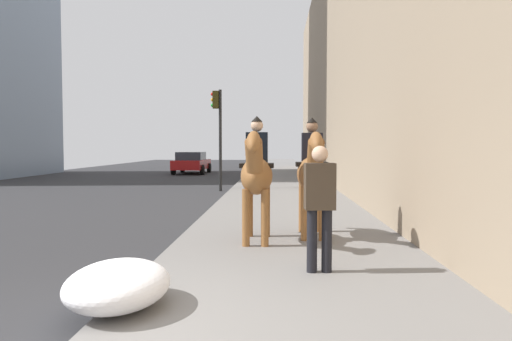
{
  "coord_description": "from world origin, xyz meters",
  "views": [
    {
      "loc": [
        -4.22,
        -1.8,
        1.81
      ],
      "look_at": [
        4.0,
        -1.47,
        1.4
      ],
      "focal_mm": 33.88,
      "sensor_mm": 36.0,
      "label": 1
    }
  ],
  "objects_px": {
    "mounted_horse_near": "(257,173)",
    "car_near_lane": "(192,162)",
    "pedestrian_greeting": "(320,200)",
    "mounted_horse_far": "(312,172)",
    "traffic_light_near_curb": "(218,124)"
  },
  "relations": [
    {
      "from": "mounted_horse_near",
      "to": "pedestrian_greeting",
      "type": "distance_m",
      "value": 2.23
    },
    {
      "from": "mounted_horse_far",
      "to": "car_near_lane",
      "type": "xyz_separation_m",
      "value": [
        22.77,
        6.25,
        -0.59
      ]
    },
    {
      "from": "mounted_horse_near",
      "to": "pedestrian_greeting",
      "type": "height_order",
      "value": "mounted_horse_near"
    },
    {
      "from": "mounted_horse_near",
      "to": "car_near_lane",
      "type": "height_order",
      "value": "mounted_horse_near"
    },
    {
      "from": "mounted_horse_far",
      "to": "pedestrian_greeting",
      "type": "xyz_separation_m",
      "value": [
        -2.55,
        0.09,
        -0.25
      ]
    },
    {
      "from": "mounted_horse_near",
      "to": "car_near_lane",
      "type": "bearing_deg",
      "value": -166.59
    },
    {
      "from": "mounted_horse_far",
      "to": "car_near_lane",
      "type": "height_order",
      "value": "mounted_horse_far"
    },
    {
      "from": "pedestrian_greeting",
      "to": "car_near_lane",
      "type": "bearing_deg",
      "value": 10.01
    },
    {
      "from": "mounted_horse_far",
      "to": "pedestrian_greeting",
      "type": "bearing_deg",
      "value": -1.92
    },
    {
      "from": "car_near_lane",
      "to": "mounted_horse_far",
      "type": "bearing_deg",
      "value": -163.57
    },
    {
      "from": "traffic_light_near_curb",
      "to": "mounted_horse_near",
      "type": "bearing_deg",
      "value": -169.74
    },
    {
      "from": "mounted_horse_far",
      "to": "traffic_light_near_curb",
      "type": "bearing_deg",
      "value": -163.73
    },
    {
      "from": "traffic_light_near_curb",
      "to": "pedestrian_greeting",
      "type": "bearing_deg",
      "value": -167.36
    },
    {
      "from": "pedestrian_greeting",
      "to": "traffic_light_near_curb",
      "type": "distance_m",
      "value": 13.35
    },
    {
      "from": "mounted_horse_near",
      "to": "mounted_horse_far",
      "type": "height_order",
      "value": "mounted_horse_far"
    }
  ]
}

